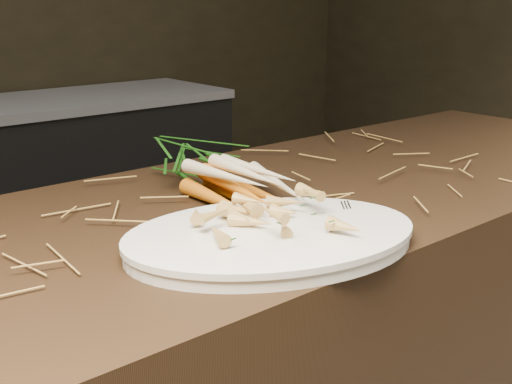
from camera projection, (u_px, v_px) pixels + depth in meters
back_counter at (36, 193)px, 2.91m from camera, size 1.82×0.62×0.84m
straw_bedding at (244, 199)px, 1.20m from camera, size 1.40×0.60×0.02m
root_veg_bunch at (208, 169)px, 1.28m from camera, size 0.19×0.49×0.09m
serving_platter at (271, 240)px, 0.99m from camera, size 0.53×0.44×0.02m
roasted_veg_heap at (272, 217)px, 0.98m from camera, size 0.27×0.23×0.05m
serving_fork at (371, 224)px, 1.02m from camera, size 0.12×0.14×0.00m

